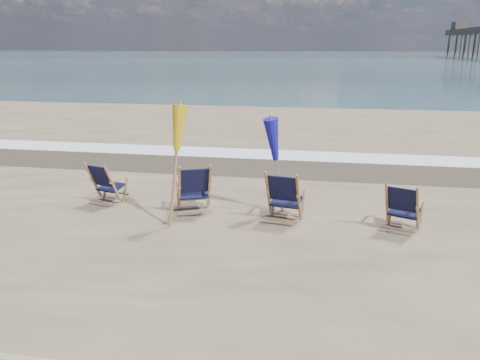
{
  "coord_description": "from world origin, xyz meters",
  "views": [
    {
      "loc": [
        1.45,
        -6.14,
        3.36
      ],
      "look_at": [
        0.0,
        2.2,
        0.9
      ],
      "focal_mm": 35.0,
      "sensor_mm": 36.0,
      "label": 1
    }
  ],
  "objects_px": {
    "beach_chair_1": "(210,188)",
    "beach_chair_2": "(298,199)",
    "umbrella_blue": "(278,143)",
    "umbrella_yellow": "(173,135)",
    "beach_chair_0": "(112,185)",
    "beach_chair_3": "(417,210)"
  },
  "relations": [
    {
      "from": "beach_chair_1",
      "to": "beach_chair_2",
      "type": "distance_m",
      "value": 1.86
    },
    {
      "from": "beach_chair_1",
      "to": "beach_chair_0",
      "type": "bearing_deg",
      "value": -23.73
    },
    {
      "from": "beach_chair_3",
      "to": "umbrella_blue",
      "type": "relative_size",
      "value": 0.49
    },
    {
      "from": "beach_chair_0",
      "to": "umbrella_yellow",
      "type": "distance_m",
      "value": 2.24
    },
    {
      "from": "beach_chair_0",
      "to": "beach_chair_2",
      "type": "xyz_separation_m",
      "value": [
        3.96,
        -0.41,
        0.05
      ]
    },
    {
      "from": "beach_chair_0",
      "to": "beach_chair_2",
      "type": "bearing_deg",
      "value": -169.58
    },
    {
      "from": "beach_chair_0",
      "to": "beach_chair_2",
      "type": "relative_size",
      "value": 0.9
    },
    {
      "from": "beach_chair_0",
      "to": "beach_chair_3",
      "type": "relative_size",
      "value": 0.99
    },
    {
      "from": "beach_chair_2",
      "to": "beach_chair_3",
      "type": "distance_m",
      "value": 2.15
    },
    {
      "from": "beach_chair_2",
      "to": "beach_chair_3",
      "type": "relative_size",
      "value": 1.1
    },
    {
      "from": "beach_chair_0",
      "to": "umbrella_blue",
      "type": "height_order",
      "value": "umbrella_blue"
    },
    {
      "from": "beach_chair_2",
      "to": "umbrella_yellow",
      "type": "relative_size",
      "value": 0.47
    },
    {
      "from": "beach_chair_0",
      "to": "umbrella_blue",
      "type": "bearing_deg",
      "value": -160.5
    },
    {
      "from": "beach_chair_1",
      "to": "umbrella_yellow",
      "type": "xyz_separation_m",
      "value": [
        -0.48,
        -0.74,
        1.22
      ]
    },
    {
      "from": "beach_chair_2",
      "to": "umbrella_yellow",
      "type": "xyz_separation_m",
      "value": [
        -2.31,
        -0.38,
        1.22
      ]
    },
    {
      "from": "beach_chair_2",
      "to": "umbrella_blue",
      "type": "relative_size",
      "value": 0.54
    },
    {
      "from": "umbrella_blue",
      "to": "umbrella_yellow",
      "type": "bearing_deg",
      "value": -151.83
    },
    {
      "from": "umbrella_blue",
      "to": "beach_chair_1",
      "type": "bearing_deg",
      "value": -169.61
    },
    {
      "from": "beach_chair_3",
      "to": "umbrella_yellow",
      "type": "bearing_deg",
      "value": 25.21
    },
    {
      "from": "beach_chair_0",
      "to": "beach_chair_1",
      "type": "distance_m",
      "value": 2.14
    },
    {
      "from": "beach_chair_1",
      "to": "beach_chair_2",
      "type": "height_order",
      "value": "beach_chair_1"
    },
    {
      "from": "beach_chair_1",
      "to": "umbrella_blue",
      "type": "relative_size",
      "value": 0.55
    }
  ]
}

